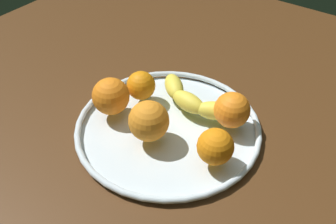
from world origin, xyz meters
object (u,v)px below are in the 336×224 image
(fruit_bowl, at_px, (168,127))
(banana, at_px, (194,100))
(orange_back_left, at_px, (149,121))
(orange_back_right, at_px, (215,147))
(orange_front_left, at_px, (232,110))
(orange_center, at_px, (111,96))
(orange_front_right, at_px, (141,85))

(fruit_bowl, distance_m, banana, 0.08)
(banana, xyz_separation_m, orange_back_left, (-0.02, -0.12, 0.02))
(fruit_bowl, bearing_deg, banana, 79.10)
(banana, bearing_deg, orange_back_right, -34.66)
(orange_back_right, xyz_separation_m, orange_front_left, (-0.02, 0.10, 0.00))
(orange_back_right, distance_m, orange_center, 0.24)
(orange_back_left, bearing_deg, orange_front_right, 135.86)
(banana, bearing_deg, orange_back_left, -92.18)
(banana, bearing_deg, orange_front_left, 8.29)
(fruit_bowl, xyz_separation_m, orange_front_left, (0.10, 0.07, 0.04))
(orange_back_right, relative_size, orange_front_right, 1.08)
(banana, height_order, orange_center, orange_center)
(banana, height_order, orange_front_left, orange_front_left)
(orange_front_right, bearing_deg, orange_front_left, 10.71)
(banana, xyz_separation_m, orange_back_right, (0.11, -0.10, 0.01))
(orange_back_left, bearing_deg, fruit_bowl, 80.27)
(banana, bearing_deg, orange_front_right, -153.08)
(orange_center, bearing_deg, orange_front_left, 26.47)
(fruit_bowl, height_order, orange_back_left, orange_back_left)
(banana, relative_size, orange_front_right, 3.31)
(orange_back_left, xyz_separation_m, orange_front_left, (0.11, 0.12, -0.00))
(orange_back_right, bearing_deg, fruit_bowl, 166.72)
(fruit_bowl, height_order, banana, banana)
(orange_back_left, height_order, orange_center, orange_back_left)
(orange_back_right, bearing_deg, orange_front_left, 102.47)
(orange_back_right, xyz_separation_m, orange_front_right, (-0.22, 0.06, -0.00))
(orange_center, relative_size, orange_front_left, 1.07)
(orange_back_right, height_order, orange_front_left, orange_front_left)
(orange_back_right, relative_size, orange_front_left, 0.93)
(orange_back_left, bearing_deg, banana, 79.57)
(orange_front_right, bearing_deg, orange_center, -106.04)
(fruit_bowl, height_order, orange_center, orange_center)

